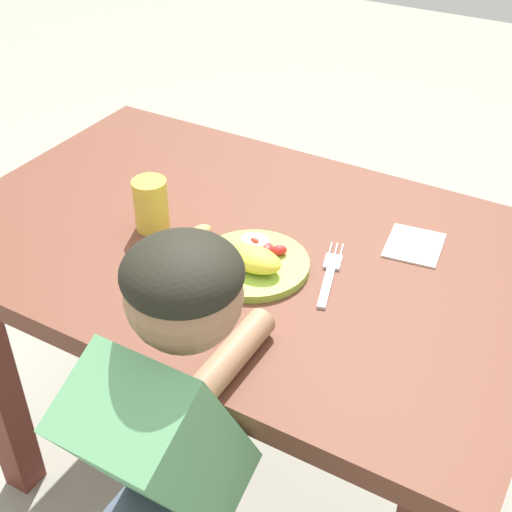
# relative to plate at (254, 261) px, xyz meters

# --- Properties ---
(ground_plane) EXTENTS (8.00, 8.00, 0.00)m
(ground_plane) POSITION_rel_plate_xyz_m (-0.07, 0.07, -0.76)
(ground_plane) COLOR gray
(dining_table) EXTENTS (1.16, 0.75, 0.74)m
(dining_table) POSITION_rel_plate_xyz_m (-0.07, 0.07, -0.14)
(dining_table) COLOR brown
(dining_table) RESTS_ON ground_plane
(plate) EXTENTS (0.20, 0.20, 0.06)m
(plate) POSITION_rel_plate_xyz_m (0.00, 0.00, 0.00)
(plate) COLOR #93BB40
(plate) RESTS_ON dining_table
(fork) EXTENTS (0.07, 0.19, 0.01)m
(fork) POSITION_rel_plate_xyz_m (0.13, 0.05, -0.01)
(fork) COLOR silver
(fork) RESTS_ON dining_table
(spoon) EXTENTS (0.07, 0.22, 0.02)m
(spoon) POSITION_rel_plate_xyz_m (-0.15, -0.00, -0.01)
(spoon) COLOR tan
(spoon) RESTS_ON dining_table
(drinking_cup) EXTENTS (0.07, 0.07, 0.10)m
(drinking_cup) POSITION_rel_plate_xyz_m (-0.24, 0.02, 0.04)
(drinking_cup) COLOR gold
(drinking_cup) RESTS_ON dining_table
(napkin) EXTENTS (0.12, 0.13, 0.00)m
(napkin) POSITION_rel_plate_xyz_m (0.23, 0.21, -0.01)
(napkin) COLOR white
(napkin) RESTS_ON dining_table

